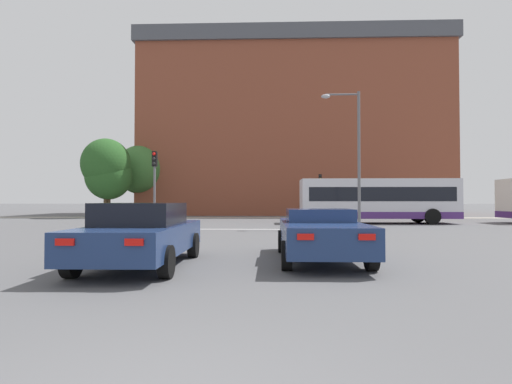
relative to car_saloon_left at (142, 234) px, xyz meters
name	(u,v)px	position (x,y,z in m)	size (l,w,h in m)	color
stop_line_strip	(253,229)	(2.05, 11.85, -0.74)	(8.00, 0.30, 0.01)	silver
far_pavement	(260,218)	(2.05, 26.32, -0.74)	(68.89, 2.50, 0.01)	gray
brick_civic_building	(291,131)	(5.44, 37.46, 8.94)	(32.85, 14.47, 20.80)	brown
car_saloon_left	(142,234)	(0.00, 0.00, 0.00)	(2.09, 4.68, 1.44)	navy
car_roadster_right	(320,233)	(4.17, 1.06, -0.07)	(2.02, 4.82, 1.28)	navy
bus_crossing_lead	(377,200)	(10.04, 17.70, 0.82)	(10.07, 2.76, 2.91)	silver
traffic_light_far_right	(320,188)	(7.31, 25.73, 1.83)	(0.26, 0.31, 3.80)	slate
traffic_light_near_left	(155,177)	(-3.21, 12.01, 2.03)	(0.26, 0.31, 4.12)	slate
street_lamp_junction	(352,145)	(7.44, 12.88, 3.81)	(2.13, 0.36, 7.48)	slate
pedestrian_waiting	(373,206)	(11.81, 25.66, 0.29)	(0.27, 0.43, 1.76)	brown
tree_by_building	(109,176)	(-11.61, 26.46, 3.00)	(4.10, 4.10, 5.91)	#4C3823
tree_kerbside	(140,170)	(-10.30, 31.20, 3.92)	(4.72, 4.72, 7.15)	#4C3823
tree_distant	(106,164)	(-11.78, 26.27, 4.07)	(4.31, 4.31, 7.09)	#4C3823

